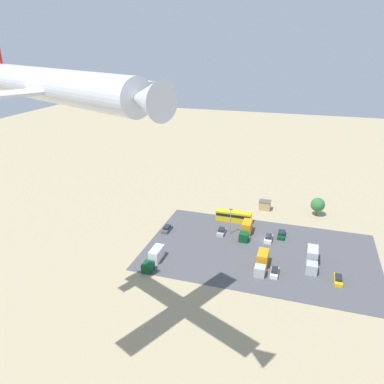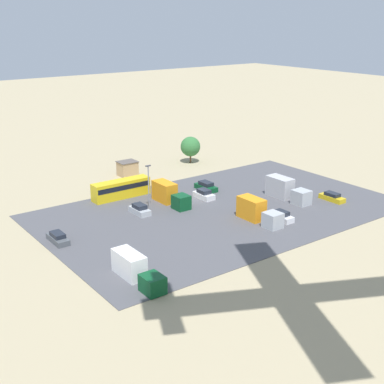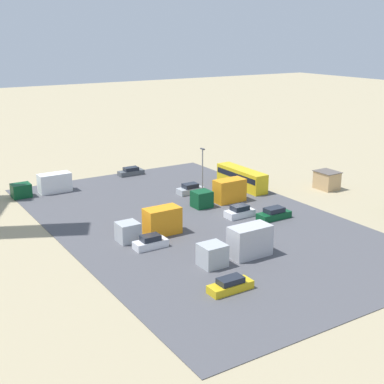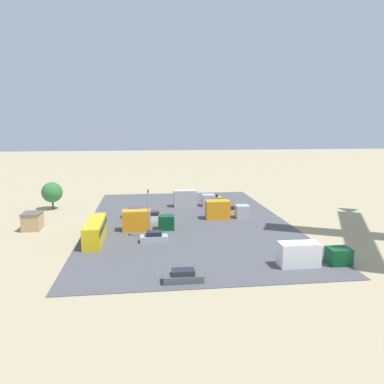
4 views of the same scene
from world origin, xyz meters
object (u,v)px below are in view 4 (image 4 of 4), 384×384
parked_car_1 (135,213)px  parked_car_4 (212,198)px  parked_car_3 (183,277)px  parked_truck_2 (225,210)px  shed_building (33,221)px  bus (95,230)px  parked_car_5 (153,217)px  parked_truck_3 (192,199)px  parked_truck_0 (310,255)px  parked_truck_1 (145,221)px  parked_car_0 (154,237)px  parked_car_2 (231,211)px

parked_car_1 → parked_car_4: 22.53m
parked_car_4 → parked_car_3: bearing=166.0°
parked_car_1 → parked_car_3: 32.12m
parked_truck_2 → parked_car_1: bearing=-100.5°
shed_building → bus: bus is taller
parked_car_5 → parked_truck_3: (-11.37, 8.64, 0.95)m
parked_truck_0 → parked_truck_1: (-18.93, -20.66, 0.18)m
parked_truck_1 → parked_truck_3: size_ratio=0.97×
parked_truck_0 → bus: bearing=-116.1°
parked_car_1 → bus: bearing=159.2°
parked_car_0 → parked_truck_2: 18.95m
bus → parked_car_0: bearing=-10.2°
parked_truck_2 → parked_truck_3: bearing=-156.6°
parked_truck_2 → parked_car_2: bearing=147.4°
parked_truck_1 → parked_truck_2: size_ratio=1.04×
parked_car_2 → parked_truck_0: parked_truck_0 is taller
parked_truck_1 → parked_car_5: bearing=166.9°
parked_car_0 → parked_car_5: bearing=179.4°
parked_car_5 → parked_truck_3: 14.31m
parked_car_4 → parked_truck_1: (23.57, -15.63, 0.98)m
parked_truck_3 → parked_car_1: bearing=-55.9°
parked_car_5 → parked_truck_0: 31.76m
parked_car_0 → bus: bearing=-100.2°
bus → parked_car_5: bus is taller
bus → parked_truck_3: (-22.82, 17.68, -0.06)m
parked_car_2 → parked_truck_3: (-8.10, -7.00, 0.98)m
parked_truck_1 → parked_truck_2: (-6.38, 15.04, -0.00)m
parked_car_0 → parked_truck_0: parked_truck_0 is taller
bus → parked_car_4: bearing=51.0°
parked_truck_0 → shed_building: bearing=-118.7°
parked_car_3 → bus: bearing=-145.0°
bus → parked_truck_3: parked_truck_3 is taller
parked_truck_2 → bus: bearing=-63.1°
parked_car_3 → parked_truck_3: parked_truck_3 is taller
shed_building → parked_truck_2: 34.19m
parked_car_0 → parked_car_2: 22.70m
parked_truck_3 → parked_truck_1: bearing=-29.7°
parked_truck_0 → parked_truck_2: 25.92m
parked_car_2 → parked_truck_3: parked_truck_3 is taller
shed_building → parked_truck_3: (-14.97, 29.09, 0.23)m
bus → parked_car_1: bus is taller
parked_car_0 → parked_truck_0: size_ratio=0.45×
parked_car_1 → parked_car_3: parked_car_1 is taller
parked_car_4 → parked_truck_2: 17.24m
parked_car_1 → parked_car_5: size_ratio=1.17×
parked_car_1 → parked_truck_0: (28.46, 22.65, 0.72)m
parked_truck_0 → parked_car_3: bearing=-79.5°
parked_car_5 → parked_truck_0: bearing=-142.8°
parked_car_4 → parked_car_5: size_ratio=1.14×
parked_car_0 → parked_car_2: size_ratio=1.04×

